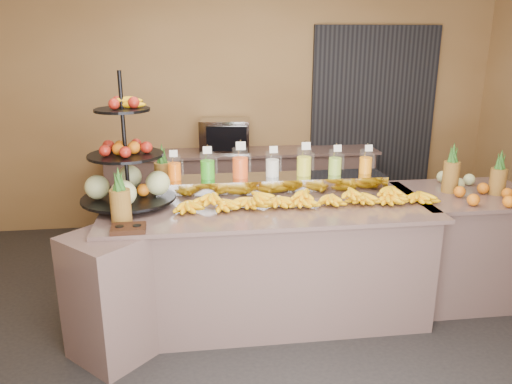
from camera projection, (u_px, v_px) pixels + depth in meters
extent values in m
plane|color=black|center=(273.00, 333.00, 3.79)|extent=(6.00, 6.00, 0.00)
cube|color=olive|center=(239.00, 106.00, 5.76)|extent=(6.00, 0.02, 2.80)
cube|color=black|center=(372.00, 121.00, 5.97)|extent=(1.50, 0.06, 2.20)
cube|color=gray|center=(268.00, 262.00, 3.95)|extent=(2.40, 0.90, 0.90)
cube|color=gray|center=(268.00, 207.00, 3.81)|extent=(2.50, 1.00, 0.03)
cube|color=gray|center=(111.00, 297.00, 3.42)|extent=(0.71, 0.71, 0.90)
cube|color=gray|center=(463.00, 246.00, 4.25)|extent=(1.00, 0.80, 0.90)
cube|color=gray|center=(469.00, 194.00, 4.12)|extent=(1.08, 0.88, 0.03)
cube|color=gray|center=(242.00, 191.00, 5.80)|extent=(3.00, 0.50, 0.90)
cube|color=gray|center=(242.00, 152.00, 5.66)|extent=(3.10, 0.55, 0.03)
cube|color=gray|center=(272.00, 185.00, 4.06)|extent=(1.85, 0.30, 0.15)
cylinder|color=silver|center=(174.00, 168.00, 3.91)|extent=(0.11, 0.11, 0.20)
cylinder|color=#FF6202|center=(175.00, 171.00, 3.92)|extent=(0.10, 0.10, 0.13)
cylinder|color=gray|center=(172.00, 162.00, 3.91)|extent=(0.01, 0.01, 0.23)
cube|color=white|center=(173.00, 154.00, 3.83)|extent=(0.06, 0.02, 0.05)
cylinder|color=silver|center=(208.00, 165.00, 3.94)|extent=(0.12, 0.12, 0.21)
cylinder|color=#289E16|center=(208.00, 170.00, 3.95)|extent=(0.11, 0.11, 0.15)
cylinder|color=gray|center=(205.00, 159.00, 3.93)|extent=(0.01, 0.01, 0.25)
cube|color=white|center=(207.00, 150.00, 3.85)|extent=(0.07, 0.02, 0.06)
cylinder|color=silver|center=(240.00, 163.00, 3.97)|extent=(0.13, 0.13, 0.24)
cylinder|color=#F94E12|center=(240.00, 168.00, 3.98)|extent=(0.12, 0.12, 0.16)
cylinder|color=gray|center=(238.00, 156.00, 3.96)|extent=(0.01, 0.01, 0.28)
cube|color=white|center=(241.00, 146.00, 3.87)|extent=(0.08, 0.02, 0.06)
cylinder|color=silver|center=(272.00, 164.00, 4.01)|extent=(0.11, 0.11, 0.20)
cylinder|color=silver|center=(272.00, 168.00, 4.02)|extent=(0.10, 0.10, 0.14)
cylinder|color=gray|center=(271.00, 158.00, 4.00)|extent=(0.01, 0.01, 0.24)
cube|color=white|center=(274.00, 150.00, 3.92)|extent=(0.06, 0.02, 0.06)
cylinder|color=silver|center=(304.00, 162.00, 4.04)|extent=(0.12, 0.12, 0.22)
cylinder|color=gold|center=(304.00, 166.00, 4.05)|extent=(0.11, 0.11, 0.15)
cylinder|color=gray|center=(302.00, 156.00, 4.03)|extent=(0.01, 0.01, 0.26)
cube|color=white|center=(306.00, 146.00, 3.94)|extent=(0.07, 0.02, 0.06)
cylinder|color=silver|center=(335.00, 162.00, 4.07)|extent=(0.11, 0.11, 0.20)
cylinder|color=#90BB38|center=(335.00, 166.00, 4.08)|extent=(0.10, 0.10, 0.14)
cylinder|color=gray|center=(333.00, 157.00, 4.07)|extent=(0.01, 0.01, 0.24)
cube|color=white|center=(338.00, 148.00, 3.99)|extent=(0.06, 0.02, 0.05)
cylinder|color=silver|center=(366.00, 162.00, 4.11)|extent=(0.11, 0.11, 0.19)
cylinder|color=orange|center=(366.00, 165.00, 4.11)|extent=(0.10, 0.10, 0.13)
cylinder|color=gray|center=(364.00, 156.00, 4.10)|extent=(0.01, 0.01, 0.23)
cube|color=white|center=(369.00, 148.00, 4.02)|extent=(0.06, 0.02, 0.05)
ellipsoid|color=yellow|center=(188.00, 203.00, 3.69)|extent=(0.24, 0.18, 0.10)
ellipsoid|color=yellow|center=(218.00, 202.00, 3.71)|extent=(0.24, 0.18, 0.10)
ellipsoid|color=yellow|center=(248.00, 201.00, 3.74)|extent=(0.24, 0.18, 0.10)
ellipsoid|color=yellow|center=(276.00, 200.00, 3.77)|extent=(0.24, 0.18, 0.10)
ellipsoid|color=yellow|center=(305.00, 199.00, 3.80)|extent=(0.24, 0.18, 0.10)
ellipsoid|color=yellow|center=(333.00, 197.00, 3.82)|extent=(0.24, 0.18, 0.10)
ellipsoid|color=yellow|center=(361.00, 196.00, 3.85)|extent=(0.24, 0.18, 0.10)
ellipsoid|color=yellow|center=(388.00, 195.00, 3.88)|extent=(0.24, 0.18, 0.10)
ellipsoid|color=yellow|center=(415.00, 194.00, 3.91)|extent=(0.24, 0.18, 0.10)
ellipsoid|color=yellow|center=(212.00, 193.00, 3.69)|extent=(0.20, 0.16, 0.09)
ellipsoid|color=yellow|center=(259.00, 192.00, 3.73)|extent=(0.20, 0.16, 0.09)
ellipsoid|color=yellow|center=(305.00, 190.00, 3.78)|extent=(0.20, 0.16, 0.09)
ellipsoid|color=yellow|center=(350.00, 188.00, 3.82)|extent=(0.20, 0.16, 0.09)
ellipsoid|color=yellow|center=(394.00, 186.00, 3.86)|extent=(0.20, 0.16, 0.09)
cylinder|color=black|center=(124.00, 140.00, 3.67)|extent=(0.03, 0.03, 1.00)
cylinder|color=black|center=(129.00, 198.00, 3.80)|extent=(0.72, 0.72, 0.02)
cylinder|color=black|center=(126.00, 155.00, 3.70)|extent=(0.56, 0.56, 0.02)
cylinder|color=black|center=(122.00, 110.00, 3.60)|extent=(0.40, 0.40, 0.02)
sphere|color=beige|center=(158.00, 184.00, 3.79)|extent=(0.19, 0.19, 0.19)
sphere|color=maroon|center=(147.00, 147.00, 3.70)|extent=(0.09, 0.09, 0.09)
sphere|color=orange|center=(113.00, 191.00, 3.77)|extent=(0.10, 0.10, 0.10)
cube|color=black|center=(128.00, 229.00, 3.29)|extent=(0.23, 0.18, 0.03)
cylinder|color=brown|center=(121.00, 207.00, 3.40)|extent=(0.14, 0.14, 0.24)
cone|color=#184A19|center=(118.00, 178.00, 3.34)|extent=(0.07, 0.07, 0.16)
cylinder|color=brown|center=(163.00, 178.00, 4.07)|extent=(0.14, 0.14, 0.26)
cone|color=#184A19|center=(162.00, 153.00, 4.01)|extent=(0.07, 0.07, 0.16)
cylinder|color=brown|center=(451.00, 177.00, 4.10)|extent=(0.14, 0.14, 0.26)
cylinder|color=brown|center=(498.00, 181.00, 4.05)|extent=(0.13, 0.13, 0.21)
ellipsoid|color=orange|center=(486.00, 195.00, 3.89)|extent=(0.38, 0.26, 0.10)
cube|color=gray|center=(225.00, 136.00, 5.58)|extent=(0.59, 0.45, 0.36)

